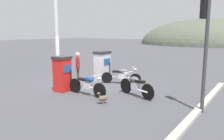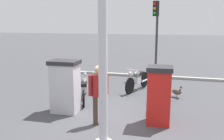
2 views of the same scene
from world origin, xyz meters
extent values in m
plane|color=#424247|center=(0.00, 0.00, 0.00)|extent=(120.00, 120.00, 0.00)
cube|color=red|center=(0.08, -1.43, 0.74)|extent=(0.64, 0.66, 1.48)
cube|color=#1E478C|center=(0.39, -1.41, 1.06)|extent=(0.07, 0.43, 0.32)
cube|color=#262628|center=(0.08, -1.43, 1.54)|extent=(0.70, 0.73, 0.12)
cylinder|color=black|center=(0.41, -1.22, 0.52)|extent=(0.05, 0.05, 0.96)
cube|color=silver|center=(0.08, 1.43, 0.75)|extent=(0.66, 0.84, 1.51)
cube|color=#1E478C|center=(0.39, 1.46, 1.08)|extent=(0.08, 0.56, 0.32)
cube|color=#262628|center=(0.08, 1.43, 1.57)|extent=(0.73, 0.92, 0.12)
cylinder|color=black|center=(0.41, 1.70, 0.53)|extent=(0.05, 0.05, 0.98)
cylinder|color=black|center=(2.14, -1.29, 0.32)|extent=(0.64, 0.09, 0.64)
cylinder|color=black|center=(0.70, -1.25, 0.32)|extent=(0.64, 0.09, 0.64)
cube|color=silver|center=(1.47, -1.27, 0.42)|extent=(0.37, 0.21, 0.24)
cylinder|color=silver|center=(1.42, -1.27, 0.37)|extent=(1.08, 0.08, 0.05)
ellipsoid|color=navy|center=(1.54, -1.27, 0.70)|extent=(0.49, 0.23, 0.24)
cube|color=black|center=(1.20, -1.26, 0.67)|extent=(0.45, 0.21, 0.10)
cylinder|color=silver|center=(2.10, -1.29, 0.62)|extent=(0.26, 0.05, 0.57)
cylinder|color=silver|center=(2.02, -1.29, 0.94)|extent=(0.05, 0.56, 0.04)
sphere|color=silver|center=(2.12, -1.29, 0.82)|extent=(0.14, 0.14, 0.14)
cylinder|color=silver|center=(0.91, -1.14, 0.34)|extent=(0.55, 0.09, 0.07)
cylinder|color=black|center=(2.06, 1.67, 0.29)|extent=(0.55, 0.27, 0.58)
cylinder|color=black|center=(0.66, 1.09, 0.29)|extent=(0.55, 0.27, 0.58)
cube|color=silver|center=(1.41, 1.40, 0.39)|extent=(0.41, 0.32, 0.24)
cylinder|color=silver|center=(1.36, 1.38, 0.34)|extent=(1.07, 0.48, 0.05)
ellipsoid|color=#595B60|center=(1.47, 1.43, 0.67)|extent=(0.53, 0.39, 0.24)
cube|color=black|center=(1.16, 1.30, 0.64)|extent=(0.48, 0.35, 0.10)
cylinder|color=silver|center=(2.02, 1.66, 0.59)|extent=(0.26, 0.14, 0.57)
cylinder|color=silver|center=(1.95, 1.63, 0.91)|extent=(0.25, 0.53, 0.04)
sphere|color=silver|center=(2.04, 1.67, 0.79)|extent=(0.18, 0.18, 0.14)
cylinder|color=silver|center=(0.80, 1.28, 0.31)|extent=(0.53, 0.28, 0.07)
cylinder|color=black|center=(2.57, 0.00, 0.33)|extent=(0.65, 0.22, 0.66)
cylinder|color=black|center=(3.83, -0.34, 0.33)|extent=(0.65, 0.22, 0.66)
cube|color=silver|center=(3.15, -0.16, 0.43)|extent=(0.40, 0.29, 0.24)
cylinder|color=silver|center=(3.20, -0.17, 0.38)|extent=(0.96, 0.31, 0.05)
ellipsoid|color=#595B60|center=(3.09, -0.14, 0.71)|extent=(0.52, 0.34, 0.24)
cube|color=black|center=(3.41, -0.23, 0.68)|extent=(0.48, 0.31, 0.10)
cylinder|color=silver|center=(2.61, -0.01, 0.63)|extent=(0.26, 0.11, 0.57)
cylinder|color=silver|center=(2.69, -0.03, 0.95)|extent=(0.18, 0.55, 0.04)
sphere|color=silver|center=(2.59, 0.00, 0.83)|extent=(0.17, 0.17, 0.14)
cylinder|color=silver|center=(3.61, -0.41, 0.35)|extent=(0.55, 0.21, 0.07)
cylinder|color=#473828|center=(-0.41, 0.04, 0.40)|extent=(0.18, 0.18, 0.79)
cylinder|color=#473828|center=(-0.55, 0.18, 0.40)|extent=(0.18, 0.18, 0.79)
cube|color=maroon|center=(-0.48, 0.11, 1.09)|extent=(0.39, 0.40, 0.59)
cylinder|color=maroon|center=(-0.31, -0.06, 1.11)|extent=(0.13, 0.13, 0.56)
cylinder|color=maroon|center=(-0.64, 0.28, 1.11)|extent=(0.13, 0.13, 0.56)
sphere|color=tan|center=(-0.48, 0.11, 1.52)|extent=(0.31, 0.31, 0.22)
ellipsoid|color=brown|center=(2.71, -1.78, 0.21)|extent=(0.34, 0.43, 0.21)
cylinder|color=brown|center=(2.65, -1.90, 0.28)|extent=(0.08, 0.08, 0.15)
sphere|color=brown|center=(2.64, -1.92, 0.43)|extent=(0.13, 0.13, 0.10)
cone|color=orange|center=(2.61, -1.98, 0.42)|extent=(0.07, 0.08, 0.04)
cone|color=brown|center=(2.79, -1.62, 0.25)|extent=(0.10, 0.10, 0.07)
cylinder|color=orange|center=(2.75, -1.79, 0.05)|extent=(0.02, 0.02, 0.11)
cylinder|color=orange|center=(2.68, -1.76, 0.05)|extent=(0.02, 0.02, 0.11)
cylinder|color=#38383A|center=(5.97, -0.52, 1.91)|extent=(0.16, 0.16, 3.82)
cube|color=black|center=(5.84, -0.45, 3.46)|extent=(0.28, 0.30, 0.72)
sphere|color=red|center=(5.75, -0.41, 3.68)|extent=(0.20, 0.20, 0.15)
sphere|color=orange|center=(5.75, -0.41, 3.46)|extent=(0.20, 0.20, 0.15)
sphere|color=green|center=(5.75, -0.41, 3.24)|extent=(0.20, 0.20, 0.15)
cylinder|color=silver|center=(-1.45, -0.38, 2.17)|extent=(0.20, 0.20, 4.35)
cube|color=#9E9E93|center=(5.84, 0.00, 0.06)|extent=(0.63, 8.34, 0.12)
camera|label=1|loc=(7.95, -8.24, 2.71)|focal=36.76mm
camera|label=2|loc=(-6.25, -2.17, 2.69)|focal=38.35mm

